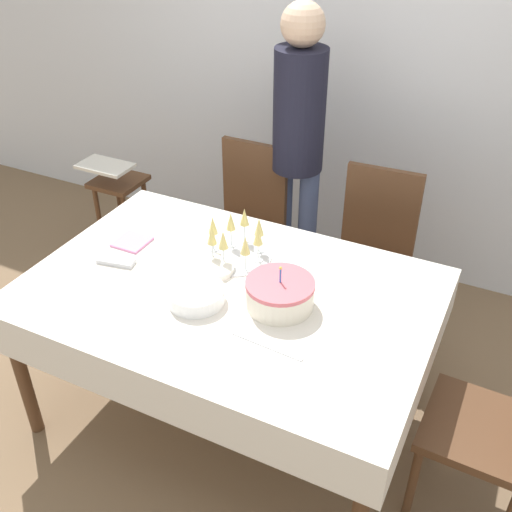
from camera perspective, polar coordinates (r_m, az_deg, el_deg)
name	(u,v)px	position (r m, az deg, el deg)	size (l,w,h in m)	color
ground_plane	(232,411)	(3.05, -2.26, -14.52)	(12.00, 12.00, 0.00)	brown
wall_back	(362,52)	(3.65, 10.02, 18.55)	(8.00, 0.05, 2.70)	silver
dining_table	(229,307)	(2.60, -2.58, -4.87)	(1.72, 1.16, 0.76)	silver
dining_chair_far_left	(246,219)	(3.48, -0.93, 3.54)	(0.42, 0.42, 0.96)	#51331E
dining_chair_far_right	(372,251)	(3.25, 11.00, 0.50)	(0.44, 0.44, 0.96)	#51331E
dining_chair_right_end	(508,422)	(2.49, 22.88, -14.37)	(0.43, 0.43, 0.96)	#51331E
birthday_cake	(280,294)	(2.41, 2.29, -3.62)	(0.28, 0.28, 0.19)	silver
champagne_tray	(235,240)	(2.69, -1.97, 1.56)	(0.34, 0.34, 0.18)	silver
plate_stack_main	(196,295)	(2.46, -5.73, -3.73)	(0.24, 0.24, 0.06)	white
plate_stack_dessert	(213,268)	(2.64, -4.09, -1.12)	(0.19, 0.19, 0.03)	silver
cake_knife	(267,346)	(2.26, 1.03, -8.56)	(0.30, 0.04, 0.00)	silver
fork_pile	(116,261)	(2.76, -13.18, -0.48)	(0.18, 0.09, 0.02)	silver
napkin_pile	(132,242)	(2.89, -11.73, 1.34)	(0.15, 0.15, 0.01)	pink
person_standing	(298,133)	(3.31, 4.06, 11.64)	(0.28, 0.28, 1.71)	#3F4C72
high_chair	(118,192)	(3.97, -13.04, 5.94)	(0.33, 0.35, 0.71)	#51331E
gift_bag	(65,299)	(3.68, -17.77, -3.96)	(0.26, 0.16, 0.24)	orange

